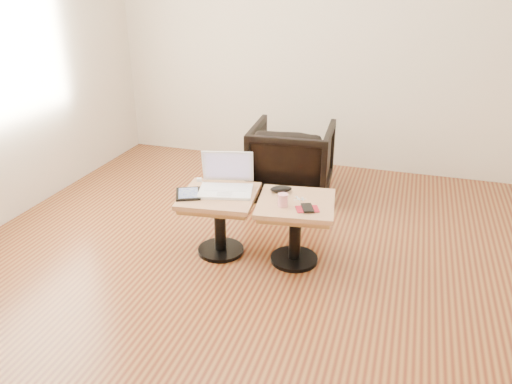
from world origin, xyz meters
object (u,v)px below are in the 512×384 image
(side_table_left, at_px, (219,209))
(laptop, at_px, (226,183))
(side_table_right, at_px, (296,217))
(striped_cup, at_px, (283,200))
(armchair, at_px, (292,159))

(side_table_left, distance_m, laptop, 0.19)
(side_table_left, height_order, laptop, laptop)
(side_table_right, xyz_separation_m, striped_cup, (-0.07, -0.10, 0.16))
(side_table_right, distance_m, armchair, 1.20)
(side_table_left, distance_m, striped_cup, 0.50)
(side_table_right, relative_size, armchair, 0.80)
(side_table_left, relative_size, side_table_right, 0.99)
(side_table_left, xyz_separation_m, side_table_right, (0.54, 0.04, 0.00))
(side_table_left, height_order, side_table_right, same)
(laptop, height_order, armchair, laptop)
(striped_cup, xyz_separation_m, armchair, (-0.24, 1.26, -0.18))
(laptop, bearing_deg, side_table_right, -18.36)
(armchair, bearing_deg, laptop, 75.51)
(side_table_left, height_order, striped_cup, striped_cup)
(side_table_right, height_order, laptop, laptop)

